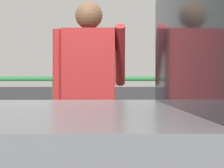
# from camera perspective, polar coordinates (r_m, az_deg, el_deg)

# --- Properties ---
(parking_meter) EXTENTS (0.19, 0.20, 1.40)m
(parking_meter) POSITION_cam_1_polar(r_m,az_deg,el_deg) (3.63, 7.92, -0.57)
(parking_meter) COLOR slate
(parking_meter) RESTS_ON sidewalk_curb
(pedestrian_at_meter) EXTENTS (0.67, 0.50, 1.79)m
(pedestrian_at_meter) POSITION_cam_1_polar(r_m,az_deg,el_deg) (3.73, -3.14, -0.47)
(pedestrian_at_meter) COLOR black
(pedestrian_at_meter) RESTS_ON sidewalk_curb
(background_railing) EXTENTS (24.06, 0.06, 1.15)m
(background_railing) POSITION_cam_1_polar(r_m,az_deg,el_deg) (5.80, 1.32, -2.34)
(background_railing) COLOR #1E602D
(background_railing) RESTS_ON sidewalk_curb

